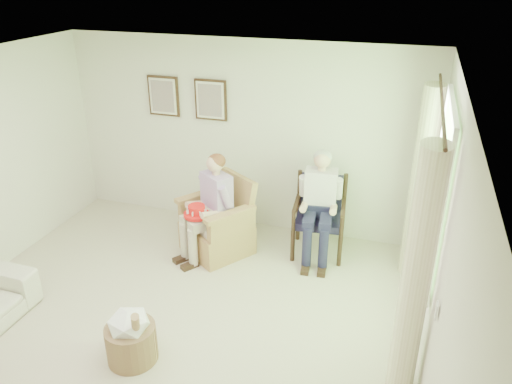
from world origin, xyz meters
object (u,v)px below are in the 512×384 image
person_dark (319,198)px  red_hat (197,212)px  wicker_armchair (218,228)px  wood_armchair (321,212)px  person_wicker (213,201)px  hatbox (131,336)px

person_dark → red_hat: size_ratio=4.23×
wicker_armchair → red_hat: size_ratio=3.07×
wicker_armchair → person_dark: size_ratio=0.73×
wood_armchair → person_wicker: 1.39m
wood_armchair → person_wicker: size_ratio=0.74×
wicker_armchair → red_hat: 0.49m
person_dark → wood_armchair: bearing=83.7°
wood_armchair → person_dark: 0.31m
wicker_armchair → person_wicker: (0.00, -0.13, 0.46)m
wood_armchair → hatbox: (-1.29, -2.54, -0.27)m
wicker_armchair → person_dark: (1.25, 0.27, 0.49)m
person_dark → hatbox: (-1.29, -2.37, -0.54)m
wood_armchair → hatbox: wood_armchair is taller
wood_armchair → red_hat: 1.58m
wicker_armchair → person_wicker: 0.47m
hatbox → wood_armchair: bearing=63.0°
hatbox → wicker_armchair: bearing=88.9°
red_hat → hatbox: size_ratio=0.46×
person_dark → person_wicker: bearing=-168.6°
person_wicker → person_dark: person_dark is taller
person_dark → wicker_armchair: bearing=-174.3°
wood_armchair → person_dark: (0.00, -0.16, 0.27)m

